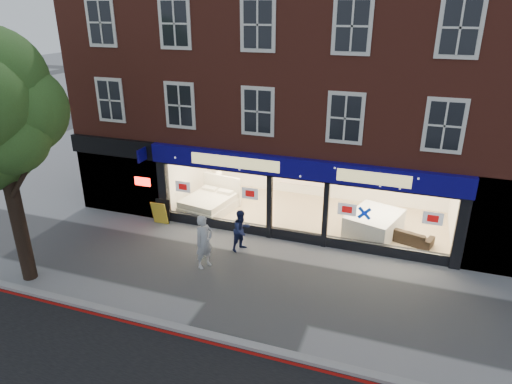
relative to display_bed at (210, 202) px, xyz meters
The scene contains 12 objects.
ground 5.99m from the display_bed, 46.49° to the right, with size 120.00×120.00×0.00m, color gray.
kerb_line 8.51m from the display_bed, 61.04° to the right, with size 60.00×0.10×0.01m, color #8C0A07.
kerb_stone 8.33m from the display_bed, 60.37° to the right, with size 60.00×0.25×0.12m, color gray.
showroom_floor 4.23m from the display_bed, 12.54° to the left, with size 11.00×4.50×0.10m, color tan.
building 7.89m from the display_bed, 32.39° to the left, with size 19.00×8.26×10.30m.
display_bed is the anchor object (origin of this frame).
bedside_table 1.69m from the display_bed, 99.76° to the left, with size 0.45×0.45×0.55m, color brown.
mattress_stack 6.78m from the display_bed, ahead, with size 2.21×2.51×0.83m.
sofa 8.07m from the display_bed, ahead, with size 1.73×0.67×0.50m, color black.
a_board 2.15m from the display_bed, 130.42° to the right, with size 0.64×0.41×0.99m, color gold.
pedestrian_grey 4.37m from the display_bed, 67.45° to the right, with size 0.68×0.44×1.86m, color #B0B2B8.
pedestrian_blue 3.53m from the display_bed, 46.26° to the right, with size 0.75×0.58×1.54m, color #1B224B.
Camera 1 is at (3.62, -11.67, 8.19)m, focal length 32.00 mm.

